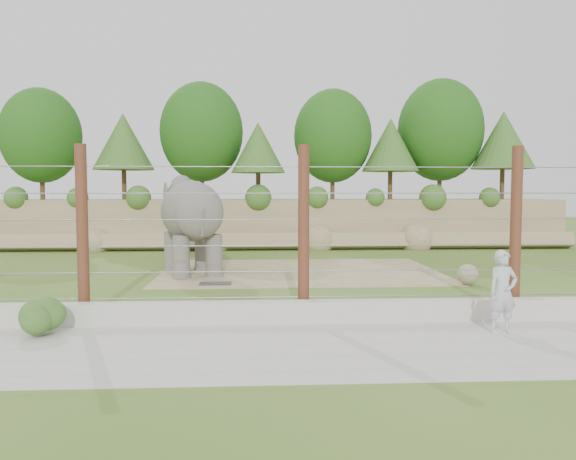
{
  "coord_description": "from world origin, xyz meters",
  "views": [
    {
      "loc": [
        -1.07,
        -17.32,
        2.95
      ],
      "look_at": [
        0.0,
        2.0,
        1.6
      ],
      "focal_mm": 35.0,
      "sensor_mm": 36.0,
      "label": 1
    }
  ],
  "objects": [
    {
      "name": "walkway_shrub",
      "position": [
        -5.42,
        -5.8,
        0.41
      ],
      "size": [
        0.79,
        0.79,
        0.79
      ],
      "primitive_type": "sphere",
      "color": "#356326",
      "rests_on": "walkway"
    },
    {
      "name": "drain_grate",
      "position": [
        -2.39,
        0.31,
        0.04
      ],
      "size": [
        1.0,
        0.6,
        0.03
      ],
      "primitive_type": "cube",
      "color": "#262628",
      "rests_on": "dirt_patch"
    },
    {
      "name": "ground",
      "position": [
        0.0,
        0.0,
        0.0
      ],
      "size": [
        90.0,
        90.0,
        0.0
      ],
      "primitive_type": "plane",
      "color": "#416B1B",
      "rests_on": "ground"
    },
    {
      "name": "back_embankment",
      "position": [
        0.59,
        12.68,
        3.97
      ],
      "size": [
        30.0,
        5.52,
        8.77
      ],
      "color": "#877651",
      "rests_on": "ground"
    },
    {
      "name": "zookeeper",
      "position": [
        3.99,
        -6.15,
        0.87
      ],
      "size": [
        0.68,
        0.5,
        1.73
      ],
      "primitive_type": "imported",
      "rotation": [
        0.0,
        0.0,
        0.14
      ],
      "color": "#ACB2B6",
      "rests_on": "walkway"
    },
    {
      "name": "retaining_wall",
      "position": [
        0.0,
        -5.0,
        0.25
      ],
      "size": [
        26.0,
        0.35,
        0.5
      ],
      "primitive_type": "cube",
      "color": "#B4B3A8",
      "rests_on": "ground"
    },
    {
      "name": "walkway",
      "position": [
        0.0,
        -7.0,
        0.01
      ],
      "size": [
        26.0,
        4.0,
        0.01
      ],
      "primitive_type": "cube",
      "color": "#B4B3A8",
      "rests_on": "ground"
    },
    {
      "name": "stone_ball",
      "position": [
        5.5,
        -0.3,
        0.34
      ],
      "size": [
        0.65,
        0.65,
        0.65
      ],
      "primitive_type": "sphere",
      "color": "gray",
      "rests_on": "dirt_patch"
    },
    {
      "name": "elephant",
      "position": [
        -3.36,
        2.59,
        1.73
      ],
      "size": [
        3.05,
        4.62,
        3.45
      ],
      "primitive_type": null,
      "rotation": [
        0.0,
        0.0,
        0.31
      ],
      "color": "#58534F",
      "rests_on": "ground"
    },
    {
      "name": "dirt_patch",
      "position": [
        0.5,
        3.0,
        0.01
      ],
      "size": [
        10.0,
        7.0,
        0.02
      ],
      "primitive_type": "cube",
      "color": "#977C58",
      "rests_on": "ground"
    },
    {
      "name": "barrier_fence",
      "position": [
        0.0,
        -4.5,
        2.0
      ],
      "size": [
        20.26,
        0.26,
        4.0
      ],
      "color": "#4E2C16",
      "rests_on": "ground"
    }
  ]
}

